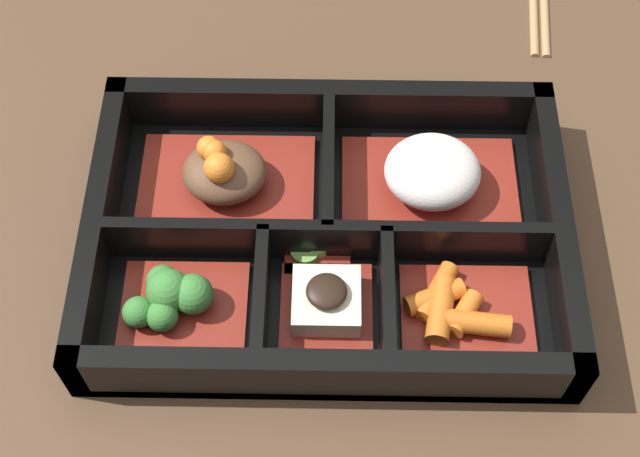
{
  "coord_description": "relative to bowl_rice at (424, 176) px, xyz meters",
  "views": [
    {
      "loc": [
        0.0,
        -0.32,
        0.53
      ],
      "look_at": [
        0.0,
        0.0,
        0.03
      ],
      "focal_mm": 50.0,
      "sensor_mm": 36.0,
      "label": 1
    }
  ],
  "objects": [
    {
      "name": "bowl_tofu",
      "position": [
        -0.07,
        -0.1,
        -0.01
      ],
      "size": [
        0.06,
        0.06,
        0.03
      ],
      "color": "maroon",
      "rests_on": "bento_base"
    },
    {
      "name": "bowl_stew",
      "position": [
        -0.14,
        -0.0,
        -0.0
      ],
      "size": [
        0.12,
        0.09,
        0.05
      ],
      "color": "maroon",
      "rests_on": "bento_base"
    },
    {
      "name": "bowl_rice",
      "position": [
        0.0,
        0.0,
        0.0
      ],
      "size": [
        0.12,
        0.09,
        0.04
      ],
      "color": "maroon",
      "rests_on": "bento_base"
    },
    {
      "name": "bowl_pickles",
      "position": [
        -0.08,
        -0.05,
        -0.01
      ],
      "size": [
        0.04,
        0.04,
        0.01
      ],
      "color": "maroon",
      "rests_on": "bento_base"
    },
    {
      "name": "ground_plane",
      "position": [
        -0.07,
        -0.04,
        -0.03
      ],
      "size": [
        3.0,
        3.0,
        0.0
      ],
      "primitive_type": "plane",
      "color": "#4C3523"
    },
    {
      "name": "bowl_carrots",
      "position": [
        0.01,
        -0.1,
        -0.01
      ],
      "size": [
        0.09,
        0.06,
        0.02
      ],
      "color": "maroon",
      "rests_on": "bento_base"
    },
    {
      "name": "bento_base",
      "position": [
        -0.07,
        -0.04,
        -0.02
      ],
      "size": [
        0.32,
        0.22,
        0.01
      ],
      "color": "black",
      "rests_on": "ground_plane"
    },
    {
      "name": "bento_rim",
      "position": [
        -0.07,
        -0.05,
        -0.0
      ],
      "size": [
        0.32,
        0.22,
        0.05
      ],
      "color": "black",
      "rests_on": "ground_plane"
    },
    {
      "name": "bowl_greens",
      "position": [
        -0.17,
        -0.1,
        -0.0
      ],
      "size": [
        0.08,
        0.06,
        0.03
      ],
      "color": "maroon",
      "rests_on": "bento_base"
    }
  ]
}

